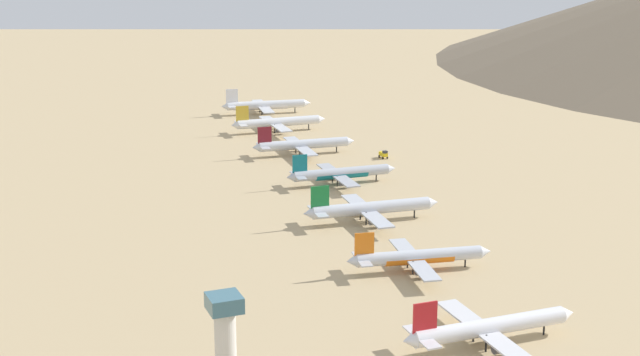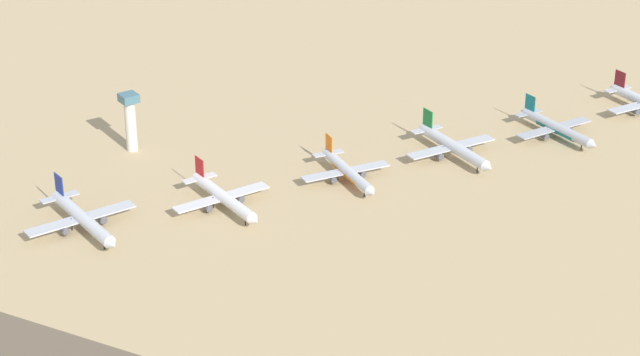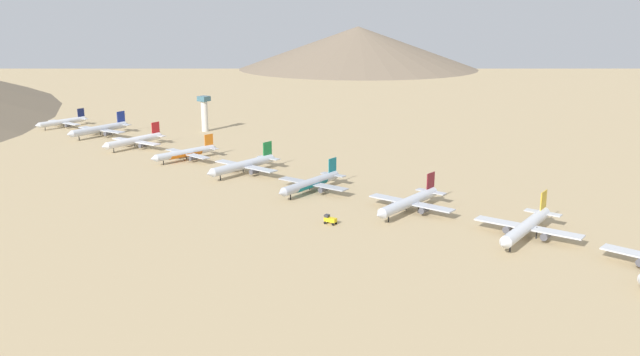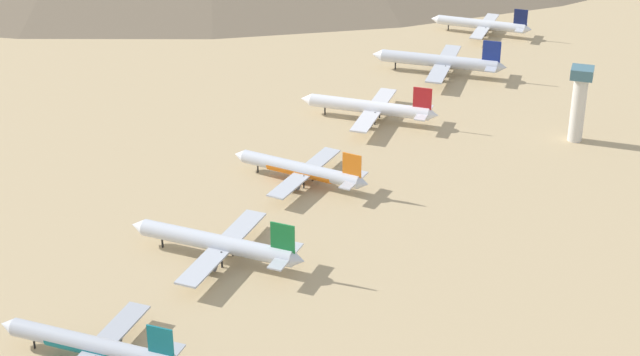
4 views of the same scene
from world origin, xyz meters
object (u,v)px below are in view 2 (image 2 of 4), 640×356
parked_jet_4 (453,146)px  parked_jet_5 (556,128)px  parked_jet_3 (347,171)px  control_tower (130,119)px  parked_jet_2 (223,197)px  parked_jet_1 (82,218)px

parked_jet_4 → parked_jet_5: 52.31m
parked_jet_4 → parked_jet_3: bearing=-97.8°
parked_jet_4 → control_tower: size_ratio=2.01×
parked_jet_2 → parked_jet_3: 54.24m
parked_jet_4 → control_tower: control_tower is taller
parked_jet_5 → parked_jet_1: bearing=-100.7°
parked_jet_1 → parked_jet_2: bearing=74.6°
control_tower → parked_jet_4: bearing=51.8°
parked_jet_4 → parked_jet_5: size_ratio=1.07×
parked_jet_2 → parked_jet_5: bearing=80.9°
parked_jet_2 → parked_jet_1: bearing=-105.4°
parked_jet_3 → parked_jet_4: (6.88, 50.54, 0.56)m
control_tower → parked_jet_5: bearing=59.2°
parked_jet_1 → parked_jet_3: bearing=78.1°
parked_jet_4 → control_tower: 137.83m
parked_jet_5 → control_tower: control_tower is taller
parked_jet_1 → parked_jet_4: (29.25, 156.47, -0.11)m
parked_jet_2 → parked_jet_5: size_ratio=1.03×
parked_jet_2 → parked_jet_4: 105.25m
parked_jet_4 → parked_jet_5: bearing=78.8°
parked_jet_2 → parked_jet_4: (14.90, 104.19, 0.20)m
parked_jet_4 → parked_jet_1: bearing=-100.6°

